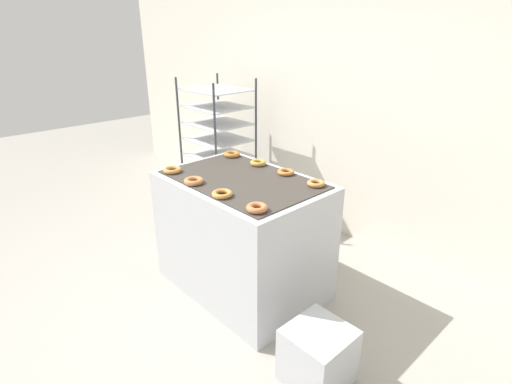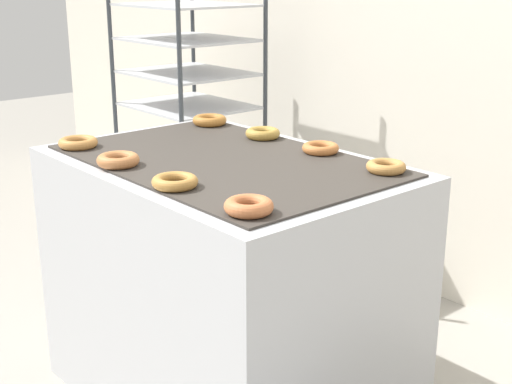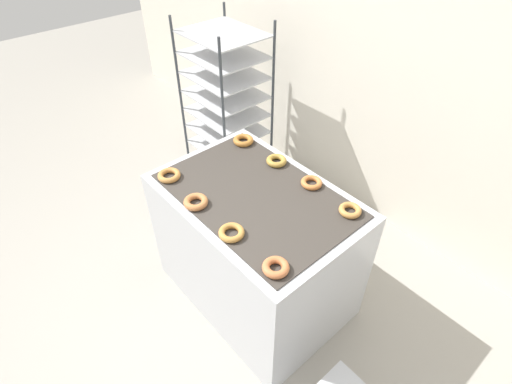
{
  "view_description": "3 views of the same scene",
  "coord_description": "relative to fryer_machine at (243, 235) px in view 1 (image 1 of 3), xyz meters",
  "views": [
    {
      "loc": [
        2.18,
        -1.19,
        2.07
      ],
      "look_at": [
        0.0,
        0.84,
        0.83
      ],
      "focal_mm": 28.0,
      "sensor_mm": 36.0,
      "label": 1
    },
    {
      "loc": [
        1.93,
        -0.82,
        1.63
      ],
      "look_at": [
        0.0,
        0.84,
        0.83
      ],
      "focal_mm": 50.0,
      "sensor_mm": 36.0,
      "label": 2
    },
    {
      "loc": [
        1.39,
        -0.53,
        2.59
      ],
      "look_at": [
        0.0,
        0.69,
        1.0
      ],
      "focal_mm": 28.0,
      "sensor_mm": 36.0,
      "label": 3
    }
  ],
  "objects": [
    {
      "name": "donut_near_midright",
      "position": [
        0.17,
        -0.32,
        0.51
      ],
      "size": [
        0.14,
        0.14,
        0.04
      ],
      "primitive_type": "torus",
      "color": "#B27C39",
      "rests_on": "fryer_machine"
    },
    {
      "name": "donut_near_midleft",
      "position": [
        -0.17,
        -0.33,
        0.51
      ],
      "size": [
        0.15,
        0.15,
        0.04
      ],
      "primitive_type": "torus",
      "color": "#B16D3C",
      "rests_on": "fryer_machine"
    },
    {
      "name": "fryer_machine",
      "position": [
        0.0,
        0.0,
        0.0
      ],
      "size": [
        1.29,
        0.88,
        0.98
      ],
      "color": "#B7BABF",
      "rests_on": "ground_plane"
    },
    {
      "name": "glaze_bin",
      "position": [
        1.07,
        -0.32,
        -0.3
      ],
      "size": [
        0.37,
        0.37,
        0.38
      ],
      "color": "#B7BABF",
      "rests_on": "ground_plane"
    },
    {
      "name": "wall_back",
      "position": [
        -0.0,
        1.43,
        0.91
      ],
      "size": [
        8.0,
        0.05,
        2.8
      ],
      "color": "silver",
      "rests_on": "ground_plane"
    },
    {
      "name": "donut_far_right",
      "position": [
        0.48,
        0.31,
        0.51
      ],
      "size": [
        0.13,
        0.13,
        0.03
      ],
      "primitive_type": "torus",
      "color": "#BA803F",
      "rests_on": "fryer_machine"
    },
    {
      "name": "donut_near_left",
      "position": [
        -0.49,
        -0.31,
        0.51
      ],
      "size": [
        0.15,
        0.15,
        0.04
      ],
      "primitive_type": "torus",
      "color": "#B4793B",
      "rests_on": "fryer_machine"
    },
    {
      "name": "donut_far_midright",
      "position": [
        0.16,
        0.33,
        0.51
      ],
      "size": [
        0.14,
        0.14,
        0.03
      ],
      "primitive_type": "torus",
      "color": "#BD6F37",
      "rests_on": "fryer_machine"
    },
    {
      "name": "donut_far_left",
      "position": [
        -0.49,
        0.31,
        0.51
      ],
      "size": [
        0.15,
        0.15,
        0.04
      ],
      "primitive_type": "torus",
      "color": "#A86A2B",
      "rests_on": "fryer_machine"
    },
    {
      "name": "baking_rack_cart",
      "position": [
        -1.33,
        0.79,
        0.3
      ],
      "size": [
        0.69,
        0.59,
        1.56
      ],
      "color": "#33383D",
      "rests_on": "ground_plane"
    },
    {
      "name": "donut_far_midleft",
      "position": [
        -0.15,
        0.32,
        0.51
      ],
      "size": [
        0.14,
        0.14,
        0.04
      ],
      "primitive_type": "torus",
      "color": "#A98236",
      "rests_on": "fryer_machine"
    },
    {
      "name": "donut_near_right",
      "position": [
        0.5,
        -0.31,
        0.51
      ],
      "size": [
        0.14,
        0.14,
        0.04
      ],
      "primitive_type": "torus",
      "color": "#BD693C",
      "rests_on": "fryer_machine"
    },
    {
      "name": "ground_plane",
      "position": [
        -0.0,
        -0.69,
        -0.49
      ],
      "size": [
        14.0,
        14.0,
        0.0
      ],
      "primitive_type": "plane",
      "color": "#9E998E"
    }
  ]
}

